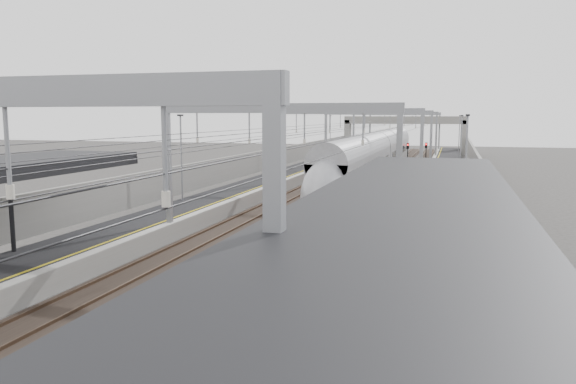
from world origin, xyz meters
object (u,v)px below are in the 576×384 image
Objects in this scene: bench at (399,346)px; signal_green at (345,150)px; train at (373,167)px; overbridge at (404,125)px.

bench is 63.79m from signal_green.
train is at bearing 98.74° from bench.
train is 14.26× the size of signal_green.
bench is (7.77, -93.05, -3.73)m from overbridge.
signal_green is at bearing 107.20° from train.
overbridge reaches higher than bench.
train reaches higher than signal_green.
train is 26.59× the size of bench.
overbridge is at bearing 80.36° from signal_green.
train is 41.28m from bench.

